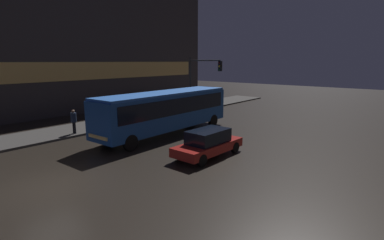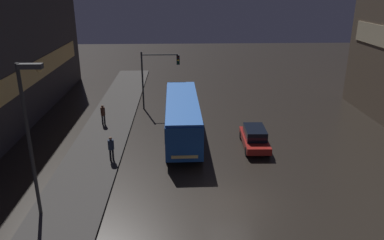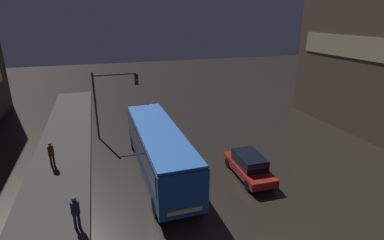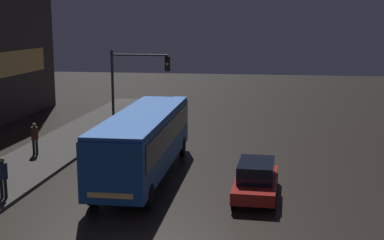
{
  "view_description": "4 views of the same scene",
  "coord_description": "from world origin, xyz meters",
  "px_view_note": "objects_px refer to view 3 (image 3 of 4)",
  "views": [
    {
      "loc": [
        12.29,
        -5.5,
        5.29
      ],
      "look_at": [
        -0.11,
        9.79,
        1.4
      ],
      "focal_mm": 28.0,
      "sensor_mm": 36.0,
      "label": 1
    },
    {
      "loc": [
        -2.93,
        -18.06,
        11.61
      ],
      "look_at": [
        -1.84,
        9.93,
        1.4
      ],
      "focal_mm": 35.0,
      "sensor_mm": 36.0,
      "label": 2
    },
    {
      "loc": [
        -5.9,
        -7.56,
        9.88
      ],
      "look_at": [
        0.61,
        12.95,
        2.33
      ],
      "focal_mm": 28.0,
      "sensor_mm": 36.0,
      "label": 3
    },
    {
      "loc": [
        3.29,
        -14.35,
        7.42
      ],
      "look_at": [
        -0.8,
        13.23,
        2.19
      ],
      "focal_mm": 50.0,
      "sensor_mm": 36.0,
      "label": 4
    }
  ],
  "objects_px": {
    "bus_near": "(159,146)",
    "car_taxi": "(249,165)",
    "pedestrian_mid": "(75,210)",
    "pedestrian_near": "(51,153)",
    "traffic_light_main": "(111,93)"
  },
  "relations": [
    {
      "from": "car_taxi",
      "to": "pedestrian_near",
      "type": "relative_size",
      "value": 2.58
    },
    {
      "from": "car_taxi",
      "to": "pedestrian_mid",
      "type": "height_order",
      "value": "pedestrian_mid"
    },
    {
      "from": "pedestrian_near",
      "to": "car_taxi",
      "type": "bearing_deg",
      "value": -69.38
    },
    {
      "from": "car_taxi",
      "to": "traffic_light_main",
      "type": "relative_size",
      "value": 0.8
    },
    {
      "from": "bus_near",
      "to": "pedestrian_mid",
      "type": "xyz_separation_m",
      "value": [
        -4.94,
        -4.39,
        -0.73
      ]
    },
    {
      "from": "pedestrian_near",
      "to": "pedestrian_mid",
      "type": "height_order",
      "value": "pedestrian_near"
    },
    {
      "from": "car_taxi",
      "to": "traffic_light_main",
      "type": "distance_m",
      "value": 12.68
    },
    {
      "from": "pedestrian_near",
      "to": "bus_near",
      "type": "bearing_deg",
      "value": -69.13
    },
    {
      "from": "bus_near",
      "to": "car_taxi",
      "type": "relative_size",
      "value": 2.55
    },
    {
      "from": "pedestrian_mid",
      "to": "traffic_light_main",
      "type": "bearing_deg",
      "value": -54.44
    },
    {
      "from": "bus_near",
      "to": "pedestrian_mid",
      "type": "bearing_deg",
      "value": 41.05
    },
    {
      "from": "car_taxi",
      "to": "pedestrian_near",
      "type": "distance_m",
      "value": 13.14
    },
    {
      "from": "car_taxi",
      "to": "traffic_light_main",
      "type": "height_order",
      "value": "traffic_light_main"
    },
    {
      "from": "pedestrian_near",
      "to": "traffic_light_main",
      "type": "bearing_deg",
      "value": -1.11
    },
    {
      "from": "bus_near",
      "to": "pedestrian_mid",
      "type": "distance_m",
      "value": 6.65
    }
  ]
}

